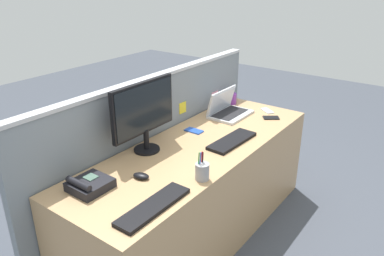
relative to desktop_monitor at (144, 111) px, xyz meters
The scene contains 14 objects.
ground_plane 1.07m from the desktop_monitor, 42.85° to the right, with size 10.00×10.00×0.00m, color #424751.
desk 0.74m from the desktop_monitor, 42.85° to the right, with size 2.10×0.71×0.73m, color tan.
cubicle_divider 0.52m from the desktop_monitor, 30.18° to the left, with size 2.32×0.08×1.17m.
desktop_monitor is the anchor object (origin of this frame).
laptop 0.92m from the desktop_monitor, ahead, with size 0.37×0.25×0.21m.
desk_phone 0.60m from the desktop_monitor, behind, with size 0.21×0.20×0.09m.
keyboard_main 0.73m from the desktop_monitor, 133.93° to the right, with size 0.46×0.12×0.02m, color black.
keyboard_spare 0.66m from the desktop_monitor, 41.76° to the right, with size 0.42×0.15×0.02m, color black.
computer_mouse_right_hand 0.45m from the desktop_monitor, 141.38° to the right, with size 0.06×0.10×0.03m, color black.
pen_cup 0.57m from the desktop_monitor, 99.45° to the right, with size 0.08×0.08×0.17m.
cell_phone_blue_case 0.53m from the desktop_monitor, ahead, with size 0.07×0.13×0.01m, color blue.
cell_phone_black_slab 1.15m from the desktop_monitor, 22.15° to the right, with size 0.07×0.13×0.01m, color black.
cell_phone_white_slab 1.24m from the desktop_monitor, 15.52° to the right, with size 0.06×0.13×0.01m, color silver.
coffee_mug 1.18m from the desktop_monitor, ahead, with size 0.13×0.09×0.09m.
Camera 1 is at (-1.91, -1.36, 1.86)m, focal length 35.42 mm.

